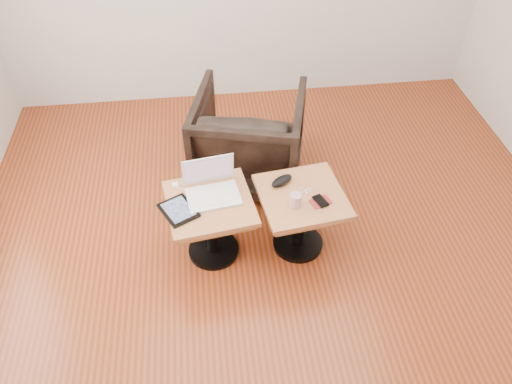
{
  "coord_description": "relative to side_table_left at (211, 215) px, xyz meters",
  "views": [
    {
      "loc": [
        -0.44,
        -2.21,
        2.81
      ],
      "look_at": [
        -0.15,
        0.15,
        0.56
      ],
      "focal_mm": 35.0,
      "sensor_mm": 36.0,
      "label": 1
    }
  ],
  "objects": [
    {
      "name": "glasses_case",
      "position": [
        0.5,
        0.11,
        0.15
      ],
      "size": [
        0.19,
        0.16,
        0.05
      ],
      "primitive_type": "ellipsoid",
      "rotation": [
        0.0,
        0.0,
        0.56
      ],
      "color": "black",
      "rests_on": "side_table_right"
    },
    {
      "name": "room_shell",
      "position": [
        0.46,
        -0.15,
        0.97
      ],
      "size": [
        4.52,
        4.52,
        2.71
      ],
      "color": "#65290C",
      "rests_on": "ground"
    },
    {
      "name": "earbuds_tangle",
      "position": [
        0.65,
        0.02,
        0.13
      ],
      "size": [
        0.08,
        0.06,
        0.02
      ],
      "color": "white",
      "rests_on": "side_table_right"
    },
    {
      "name": "tablet",
      "position": [
        -0.2,
        -0.07,
        0.14
      ],
      "size": [
        0.29,
        0.31,
        0.02
      ],
      "rotation": [
        0.0,
        0.0,
        0.48
      ],
      "color": "black",
      "rests_on": "side_table_left"
    },
    {
      "name": "side_table_left",
      "position": [
        0.0,
        0.0,
        0.0
      ],
      "size": [
        0.63,
        0.63,
        0.51
      ],
      "rotation": [
        0.0,
        0.0,
        0.14
      ],
      "color": "black",
      "rests_on": "ground"
    },
    {
      "name": "charging_adapter",
      "position": [
        -0.22,
        0.17,
        0.14
      ],
      "size": [
        0.05,
        0.05,
        0.02
      ],
      "primitive_type": "cube",
      "rotation": [
        0.0,
        0.0,
        0.17
      ],
      "color": "white",
      "rests_on": "side_table_left"
    },
    {
      "name": "phone_on_sleeve",
      "position": [
        0.73,
        -0.1,
        0.13
      ],
      "size": [
        0.16,
        0.13,
        0.02
      ],
      "rotation": [
        0.0,
        0.0,
        0.37
      ],
      "color": "maroon",
      "rests_on": "side_table_right"
    },
    {
      "name": "side_table_right",
      "position": [
        0.62,
        -0.01,
        0.0
      ],
      "size": [
        0.63,
        0.63,
        0.51
      ],
      "rotation": [
        0.0,
        0.0,
        0.13
      ],
      "color": "black",
      "rests_on": "ground"
    },
    {
      "name": "armchair",
      "position": [
        0.35,
        0.81,
        0.01
      ],
      "size": [
        1.02,
        1.03,
        0.77
      ],
      "primitive_type": "imported",
      "rotation": [
        0.0,
        0.0,
        2.88
      ],
      "color": "black",
      "rests_on": "ground"
    },
    {
      "name": "laptop",
      "position": [
        0.02,
        0.08,
        0.18
      ],
      "size": [
        0.38,
        0.33,
        0.25
      ],
      "rotation": [
        0.0,
        0.0,
        0.15
      ],
      "color": "white",
      "rests_on": "side_table_left"
    },
    {
      "name": "striped_cup",
      "position": [
        0.55,
        -0.11,
        0.18
      ],
      "size": [
        0.09,
        0.09,
        0.1
      ],
      "primitive_type": "cylinder",
      "rotation": [
        0.0,
        0.0,
        0.14
      ],
      "color": "#BD4378",
      "rests_on": "side_table_right"
    }
  ]
}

